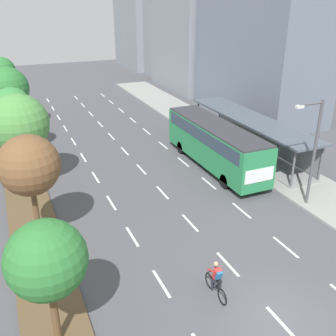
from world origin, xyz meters
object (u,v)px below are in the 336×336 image
(bus_shelter, at_px, (253,131))
(bus, at_px, (215,141))
(median_tree_third, at_px, (19,124))
(median_tree_fifth, at_px, (7,88))
(median_tree_fourth, at_px, (12,106))
(median_tree_nearest, at_px, (47,260))
(streetlight, at_px, (313,147))
(cyclist, at_px, (216,281))
(median_tree_farthest, at_px, (2,71))
(median_tree_second, at_px, (29,166))

(bus_shelter, bearing_deg, bus, -163.27)
(median_tree_third, xyz_separation_m, median_tree_fifth, (-0.09, 13.98, -0.52))
(bus_shelter, height_order, median_tree_fourth, median_tree_fourth)
(median_tree_nearest, relative_size, streetlight, 0.78)
(cyclist, xyz_separation_m, streetlight, (9.05, 4.74, 3.10))
(cyclist, height_order, median_tree_third, median_tree_third)
(median_tree_farthest, relative_size, streetlight, 0.90)
(bus_shelter, relative_size, bus, 1.27)
(cyclist, distance_m, median_tree_nearest, 7.28)
(streetlight, bearing_deg, median_tree_second, 170.95)
(median_tree_second, bearing_deg, streetlight, -9.05)
(bus_shelter, height_order, median_tree_third, median_tree_third)
(bus, bearing_deg, median_tree_fourth, 146.14)
(median_tree_third, height_order, median_tree_fourth, median_tree_third)
(cyclist, height_order, median_tree_second, median_tree_second)
(median_tree_nearest, distance_m, median_tree_fifth, 27.96)
(bus, height_order, median_tree_fourth, median_tree_fourth)
(median_tree_fifth, bearing_deg, median_tree_second, -89.85)
(cyclist, bearing_deg, bus, 60.65)
(bus_shelter, xyz_separation_m, median_tree_fourth, (-17.64, 7.68, 2.07))
(median_tree_nearest, xyz_separation_m, median_tree_fifth, (0.12, 27.96, 0.23))
(cyclist, distance_m, median_tree_farthest, 35.99)
(bus, xyz_separation_m, median_tree_nearest, (-13.53, -12.00, 1.67))
(bus, bearing_deg, median_tree_fifth, 130.03)
(cyclist, xyz_separation_m, median_tree_third, (-6.43, 14.21, 3.69))
(bus_shelter, distance_m, median_tree_nearest, 22.30)
(bus_shelter, relative_size, median_tree_third, 2.28)
(median_tree_nearest, height_order, median_tree_fourth, median_tree_fourth)
(median_tree_second, bearing_deg, bus, 20.59)
(median_tree_fourth, bearing_deg, cyclist, -72.99)
(median_tree_nearest, xyz_separation_m, median_tree_second, (0.18, 6.99, 0.66))
(median_tree_nearest, distance_m, median_tree_third, 14.00)
(median_tree_nearest, height_order, median_tree_second, median_tree_second)
(bus, xyz_separation_m, median_tree_fourth, (-13.36, 8.97, 1.87))
(bus, relative_size, median_tree_fourth, 2.12)
(bus_shelter, distance_m, streetlight, 9.25)
(median_tree_farthest, bearing_deg, median_tree_second, -89.61)
(bus_shelter, bearing_deg, cyclist, -129.54)
(median_tree_fifth, height_order, median_tree_farthest, median_tree_fifth)
(median_tree_fourth, relative_size, median_tree_farthest, 0.91)
(cyclist, height_order, median_tree_fourth, median_tree_fourth)
(median_tree_third, height_order, median_tree_farthest, median_tree_third)
(bus_shelter, height_order, median_tree_second, median_tree_second)
(median_tree_nearest, bearing_deg, streetlight, 16.06)
(median_tree_nearest, distance_m, median_tree_farthest, 34.96)
(median_tree_second, bearing_deg, median_tree_farthest, 90.39)
(cyclist, bearing_deg, median_tree_third, 114.36)
(median_tree_fifth, distance_m, streetlight, 28.14)
(bus, distance_m, median_tree_nearest, 18.16)
(median_tree_fifth, bearing_deg, cyclist, -76.96)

